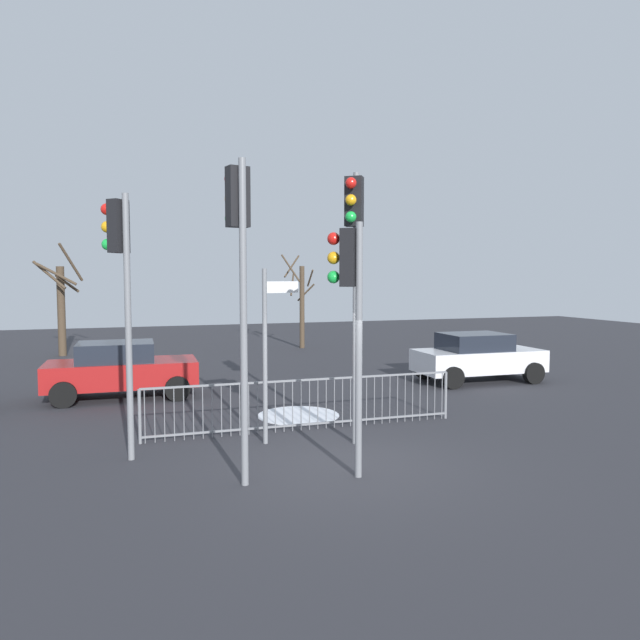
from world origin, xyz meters
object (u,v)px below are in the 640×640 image
(traffic_light_mid_left, at_px, (239,249))
(car_red_mid, at_px, (121,369))
(traffic_light_foreground_left, at_px, (120,266))
(traffic_light_mid_right, at_px, (354,247))
(bare_tree_left, at_px, (301,302))
(car_white_far, at_px, (477,356))
(direction_sign_post, at_px, (268,347))
(traffic_light_rear_left, at_px, (350,291))
(bare_tree_centre, at_px, (61,305))

(traffic_light_mid_left, distance_m, car_red_mid, 8.08)
(traffic_light_mid_left, relative_size, traffic_light_foreground_left, 1.07)
(traffic_light_mid_right, distance_m, car_red_mid, 7.90)
(traffic_light_foreground_left, bearing_deg, traffic_light_mid_left, -94.63)
(car_red_mid, height_order, bare_tree_left, bare_tree_left)
(car_red_mid, bearing_deg, traffic_light_foreground_left, -88.00)
(traffic_light_mid_right, xyz_separation_m, car_white_far, (6.08, 5.15, -2.95))
(traffic_light_mid_left, bearing_deg, direction_sign_post, 51.97)
(car_red_mid, bearing_deg, traffic_light_rear_left, -64.26)
(direction_sign_post, bearing_deg, car_white_far, 13.85)
(traffic_light_mid_left, bearing_deg, traffic_light_mid_right, 15.38)
(traffic_light_mid_left, xyz_separation_m, traffic_light_foreground_left, (-1.70, 1.83, -0.24))
(traffic_light_mid_right, relative_size, bare_tree_centre, 1.14)
(traffic_light_rear_left, height_order, direction_sign_post, traffic_light_rear_left)
(traffic_light_rear_left, xyz_separation_m, bare_tree_centre, (-5.69, 17.00, -0.88))
(traffic_light_foreground_left, relative_size, bare_tree_left, 1.10)
(traffic_light_rear_left, xyz_separation_m, car_white_far, (6.78, 6.73, -2.18))
(traffic_light_mid_left, xyz_separation_m, direction_sign_post, (0.90, 1.98, -1.74))
(traffic_light_mid_right, xyz_separation_m, direction_sign_post, (-1.49, 0.66, -1.86))
(car_white_far, bearing_deg, bare_tree_left, 105.99)
(traffic_light_mid_right, bearing_deg, car_white_far, -104.81)
(traffic_light_mid_right, height_order, car_red_mid, traffic_light_mid_right)
(traffic_light_rear_left, height_order, traffic_light_foreground_left, traffic_light_foreground_left)
(bare_tree_left, bearing_deg, traffic_light_mid_left, -109.73)
(traffic_light_mid_right, height_order, bare_tree_left, traffic_light_mid_right)
(direction_sign_post, relative_size, car_red_mid, 0.87)
(traffic_light_foreground_left, relative_size, bare_tree_centre, 1.02)
(traffic_light_foreground_left, bearing_deg, bare_tree_left, 14.82)
(traffic_light_mid_left, relative_size, traffic_light_mid_right, 0.96)
(traffic_light_rear_left, height_order, traffic_light_mid_right, traffic_light_mid_right)
(traffic_light_foreground_left, relative_size, car_red_mid, 1.19)
(direction_sign_post, xyz_separation_m, car_red_mid, (-2.67, 5.37, -1.09))
(traffic_light_mid_left, xyz_separation_m, traffic_light_mid_right, (2.40, 1.33, 0.13))
(traffic_light_rear_left, bearing_deg, bare_tree_centre, 54.91)
(traffic_light_rear_left, height_order, bare_tree_left, bare_tree_left)
(traffic_light_mid_left, height_order, car_white_far, traffic_light_mid_left)
(traffic_light_foreground_left, height_order, traffic_light_mid_right, traffic_light_mid_right)
(traffic_light_rear_left, distance_m, bare_tree_centre, 17.95)
(bare_tree_centre, bearing_deg, car_white_far, -39.45)
(traffic_light_mid_left, relative_size, bare_tree_left, 1.18)
(traffic_light_mid_left, distance_m, traffic_light_foreground_left, 2.51)
(traffic_light_foreground_left, xyz_separation_m, bare_tree_left, (7.56, 14.50, -1.28))
(traffic_light_mid_left, height_order, direction_sign_post, traffic_light_mid_left)
(traffic_light_foreground_left, xyz_separation_m, bare_tree_centre, (-2.30, 14.91, -1.29))
(traffic_light_mid_right, height_order, bare_tree_centre, traffic_light_mid_right)
(traffic_light_foreground_left, relative_size, car_white_far, 1.19)
(traffic_light_mid_right, distance_m, car_white_far, 8.49)
(direction_sign_post, xyz_separation_m, car_white_far, (7.57, 4.49, -1.09))
(direction_sign_post, bearing_deg, car_red_mid, 99.63)
(car_white_far, bearing_deg, traffic_light_foreground_left, -154.34)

